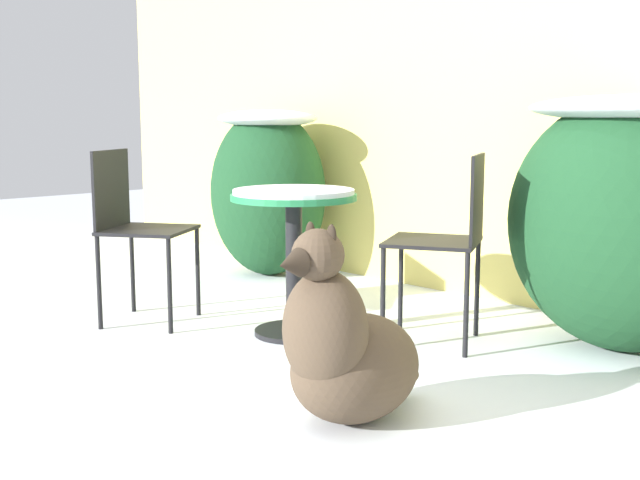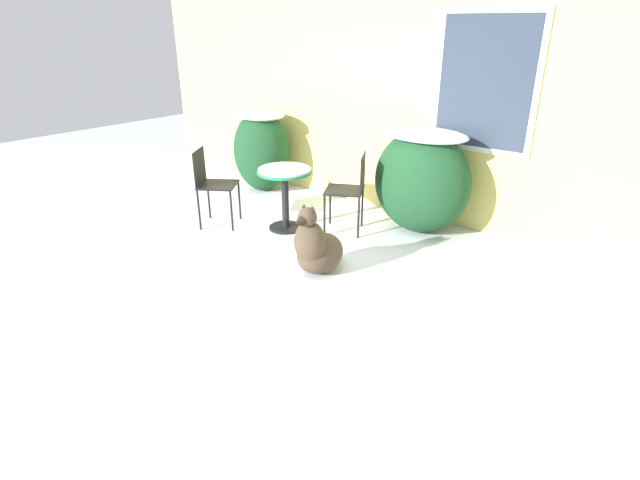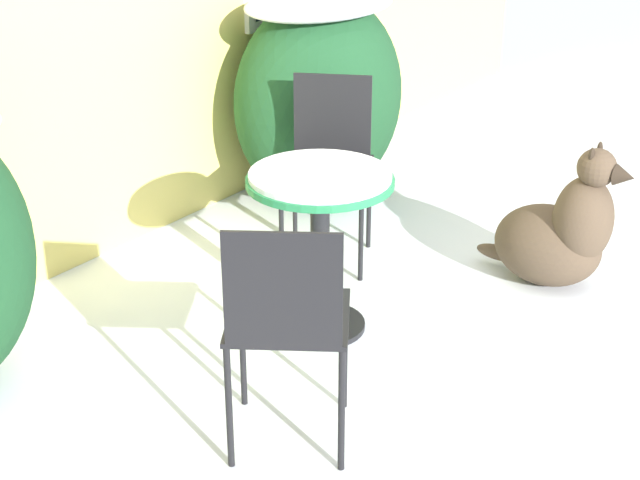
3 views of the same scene
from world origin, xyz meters
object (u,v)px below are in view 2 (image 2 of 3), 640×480
patio_chair_near_table (351,188)px  patio_table (285,184)px  dog (317,248)px  patio_chair_far_side (212,182)px

patio_chair_near_table → patio_table: bearing=-85.0°
dog → patio_chair_near_table: bearing=107.6°
patio_chair_near_table → dog: (0.37, -1.08, -0.26)m
patio_table → patio_chair_far_side: (-0.77, -0.43, -0.02)m
patio_table → dog: size_ratio=1.00×
patio_table → patio_chair_far_side: bearing=-151.1°
patio_chair_near_table → dog: 1.17m
patio_table → patio_chair_near_table: bearing=33.0°
patio_chair_near_table → patio_chair_far_side: 1.63m
patio_table → patio_chair_near_table: (0.63, 0.41, -0.02)m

